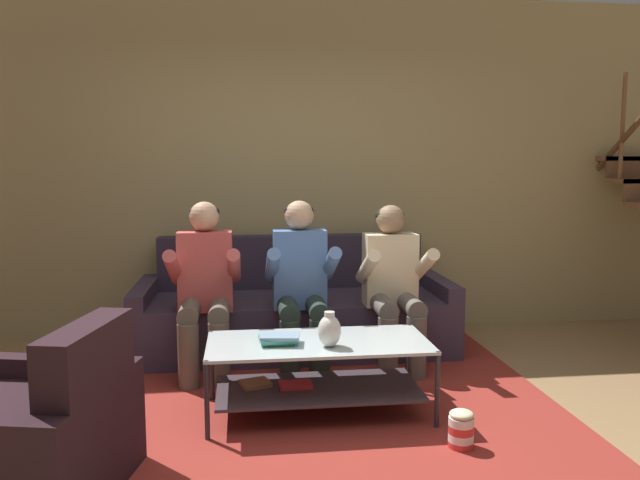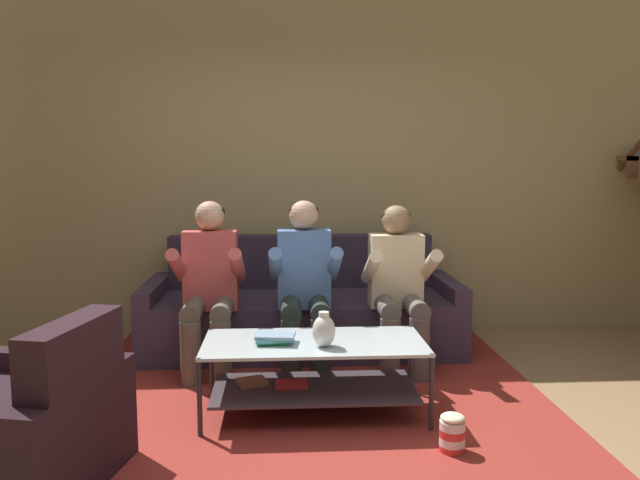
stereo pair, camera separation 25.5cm
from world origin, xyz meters
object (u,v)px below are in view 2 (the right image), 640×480
(person_seated_right, at_px, (398,281))
(popcorn_tub, at_px, (452,433))
(vase, at_px, (324,330))
(couch, at_px, (302,313))
(person_seated_left, at_px, (209,281))
(armchair, at_px, (16,433))
(book_stack, at_px, (274,338))
(person_seated_middle, at_px, (305,279))
(coffee_table, at_px, (312,365))

(person_seated_right, bearing_deg, popcorn_tub, -88.27)
(vase, distance_m, popcorn_tub, 0.88)
(couch, distance_m, person_seated_left, 0.94)
(person_seated_right, distance_m, armchair, 2.60)
(person_seated_right, height_order, vase, person_seated_right)
(person_seated_right, relative_size, book_stack, 4.86)
(book_stack, bearing_deg, person_seated_middle, 75.87)
(book_stack, bearing_deg, armchair, -146.93)
(vase, distance_m, armchair, 1.61)
(person_seated_left, xyz_separation_m, popcorn_tub, (1.38, -1.34, -0.56))
(person_seated_right, xyz_separation_m, armchair, (-2.04, -1.57, -0.38))
(person_seated_right, height_order, popcorn_tub, person_seated_right)
(vase, bearing_deg, popcorn_tub, -34.15)
(couch, bearing_deg, vase, -86.98)
(vase, relative_size, book_stack, 0.83)
(couch, xyz_separation_m, person_seated_right, (0.67, -0.55, 0.36))
(person_seated_right, height_order, book_stack, person_seated_right)
(vase, relative_size, popcorn_tub, 0.96)
(popcorn_tub, bearing_deg, book_stack, 150.40)
(person_seated_left, distance_m, person_seated_right, 1.34)
(couch, bearing_deg, armchair, -122.85)
(armchair, bearing_deg, popcorn_tub, 6.49)
(person_seated_right, distance_m, popcorn_tub, 1.44)
(person_seated_middle, height_order, person_seated_right, person_seated_middle)
(person_seated_left, height_order, coffee_table, person_seated_left)
(book_stack, xyz_separation_m, popcorn_tub, (0.92, -0.52, -0.37))
(person_seated_left, height_order, armchair, person_seated_left)
(person_seated_left, relative_size, book_stack, 5.01)
(person_seated_right, bearing_deg, person_seated_left, 179.86)
(person_seated_middle, xyz_separation_m, book_stack, (-0.21, -0.82, -0.19))
(person_seated_middle, distance_m, vase, 0.92)
(person_seated_middle, bearing_deg, vase, -85.17)
(couch, distance_m, person_seated_middle, 0.66)
(person_seated_left, relative_size, armchair, 1.21)
(coffee_table, bearing_deg, vase, -62.44)
(person_seated_left, height_order, person_seated_right, person_seated_left)
(person_seated_right, distance_m, coffee_table, 1.08)
(coffee_table, bearing_deg, book_stack, -172.92)
(person_seated_middle, xyz_separation_m, armchair, (-1.37, -1.57, -0.39))
(couch, relative_size, person_seated_left, 2.02)
(person_seated_middle, distance_m, book_stack, 0.86)
(person_seated_right, height_order, armchair, person_seated_right)
(person_seated_right, distance_m, vase, 1.09)
(couch, height_order, person_seated_middle, person_seated_middle)
(person_seated_left, xyz_separation_m, book_stack, (0.46, -0.82, -0.19))
(book_stack, distance_m, armchair, 1.40)
(person_seated_left, distance_m, armchair, 1.77)
(couch, height_order, book_stack, couch)
(person_seated_right, xyz_separation_m, vase, (-0.59, -0.90, -0.11))
(vase, xyz_separation_m, book_stack, (-0.28, 0.09, -0.06))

